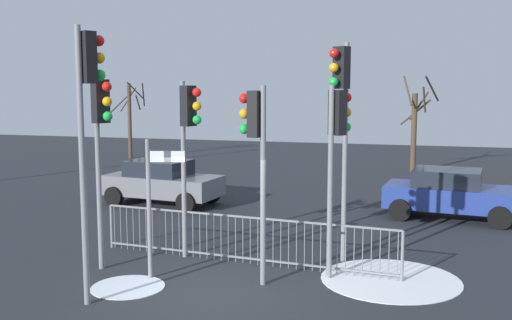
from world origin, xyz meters
TOP-DOWN VIEW (x-y plane):
  - ground_plane at (0.00, 0.00)m, footprint 60.00×60.00m
  - traffic_light_foreground_left at (-1.96, -0.91)m, footprint 0.41×0.52m
  - traffic_light_rear_left at (2.03, 2.74)m, footprint 0.43×0.50m
  - traffic_light_foreground_right at (-2.72, 0.83)m, footprint 0.52×0.41m
  - traffic_light_mid_left at (-1.31, 2.17)m, footprint 0.55×0.37m
  - traffic_light_rear_right at (0.63, 0.87)m, footprint 0.56×0.36m
  - traffic_light_mid_right at (2.07, 1.69)m, footprint 0.45×0.48m
  - direction_sign_post at (-1.49, 0.62)m, footprint 0.77×0.24m
  - pedestrian_guard_railing at (-0.02, 2.10)m, footprint 6.96×0.80m
  - car_blue_near at (4.61, 8.00)m, footprint 3.98×2.32m
  - car_grey_trailing at (-4.50, 7.69)m, footprint 3.99×2.34m
  - bare_tree_left at (3.46, 17.40)m, footprint 1.69×1.78m
  - bare_tree_right at (-11.35, 18.76)m, footprint 2.11×1.84m
  - snow_patch_kerb at (-1.73, -0.04)m, footprint 1.44×1.44m
  - snow_patch_island at (3.21, 1.79)m, footprint 2.83×2.83m

SIDE VIEW (x-z plane):
  - ground_plane at x=0.00m, z-range 0.00..0.00m
  - snow_patch_kerb at x=-1.73m, z-range 0.00..0.01m
  - snow_patch_island at x=3.21m, z-range 0.00..0.01m
  - pedestrian_guard_railing at x=-0.02m, z-range 0.02..1.09m
  - car_blue_near at x=4.61m, z-range 0.03..1.50m
  - car_grey_trailing at x=-4.50m, z-range 0.03..1.50m
  - direction_sign_post at x=-1.49m, z-range 0.18..3.05m
  - bare_tree_left at x=3.46m, z-range -0.07..4.28m
  - bare_tree_right at x=-11.35m, z-range 0.20..4.31m
  - traffic_light_rear_right at x=0.63m, z-range 0.92..4.85m
  - traffic_light_mid_right at x=2.07m, z-range 0.92..4.86m
  - traffic_light_mid_left at x=-1.31m, z-range 0.94..4.97m
  - traffic_light_foreground_right at x=-2.72m, z-range 0.97..5.12m
  - traffic_light_rear_left at x=2.03m, z-range 1.12..5.98m
  - traffic_light_foreground_left at x=-1.96m, z-range 1.14..6.11m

